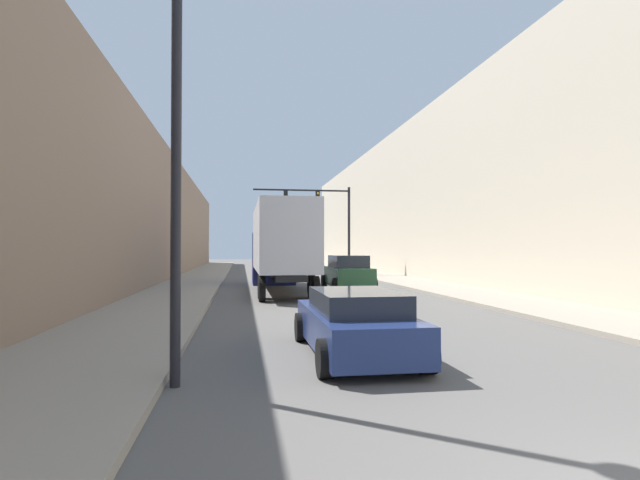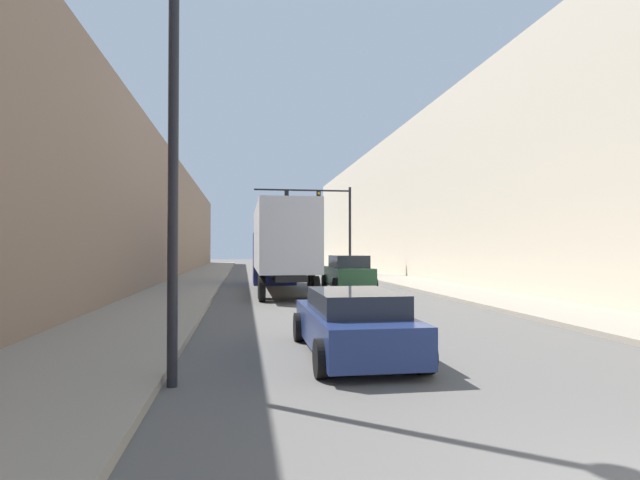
{
  "view_description": "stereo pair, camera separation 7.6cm",
  "coord_description": "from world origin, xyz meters",
  "px_view_note": "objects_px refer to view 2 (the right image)",
  "views": [
    {
      "loc": [
        -3.63,
        -2.97,
        2.09
      ],
      "look_at": [
        -0.52,
        16.68,
        2.45
      ],
      "focal_mm": 28.0,
      "sensor_mm": 36.0,
      "label": 1
    },
    {
      "loc": [
        -3.56,
        -2.98,
        2.09
      ],
      "look_at": [
        -0.52,
        16.68,
        2.45
      ],
      "focal_mm": 28.0,
      "sensor_mm": 36.0,
      "label": 2
    }
  ],
  "objects_px": {
    "suv_car": "(348,273)",
    "traffic_signal_gantry": "(328,214)",
    "street_lamp": "(174,58)",
    "semi_truck": "(280,245)",
    "sedan_car": "(353,323)"
  },
  "relations": [
    {
      "from": "semi_truck",
      "to": "sedan_car",
      "type": "xyz_separation_m",
      "value": [
        0.32,
        -15.25,
        -1.66
      ]
    },
    {
      "from": "semi_truck",
      "to": "traffic_signal_gantry",
      "type": "relative_size",
      "value": 1.68
    },
    {
      "from": "sedan_car",
      "to": "traffic_signal_gantry",
      "type": "relative_size",
      "value": 0.61
    },
    {
      "from": "suv_car",
      "to": "traffic_signal_gantry",
      "type": "relative_size",
      "value": 0.63
    },
    {
      "from": "sedan_car",
      "to": "suv_car",
      "type": "height_order",
      "value": "suv_car"
    },
    {
      "from": "sedan_car",
      "to": "street_lamp",
      "type": "xyz_separation_m",
      "value": [
        -3.2,
        -1.79,
        4.39
      ]
    },
    {
      "from": "sedan_car",
      "to": "street_lamp",
      "type": "height_order",
      "value": "street_lamp"
    },
    {
      "from": "semi_truck",
      "to": "street_lamp",
      "type": "xyz_separation_m",
      "value": [
        -2.88,
        -17.04,
        2.73
      ]
    },
    {
      "from": "semi_truck",
      "to": "traffic_signal_gantry",
      "type": "bearing_deg",
      "value": 70.29
    },
    {
      "from": "suv_car",
      "to": "street_lamp",
      "type": "height_order",
      "value": "street_lamp"
    },
    {
      "from": "sedan_car",
      "to": "suv_car",
      "type": "relative_size",
      "value": 0.98
    },
    {
      "from": "suv_car",
      "to": "street_lamp",
      "type": "relative_size",
      "value": 0.59
    },
    {
      "from": "street_lamp",
      "to": "suv_car",
      "type": "bearing_deg",
      "value": 69.8
    },
    {
      "from": "semi_truck",
      "to": "sedan_car",
      "type": "distance_m",
      "value": 15.35
    },
    {
      "from": "street_lamp",
      "to": "traffic_signal_gantry",
      "type": "bearing_deg",
      "value": 75.94
    }
  ]
}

